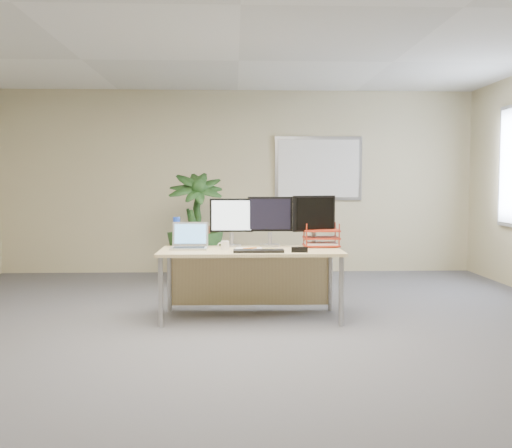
{
  "coord_description": "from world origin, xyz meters",
  "views": [
    {
      "loc": [
        -0.05,
        -4.5,
        1.32
      ],
      "look_at": [
        0.13,
        0.35,
        0.98
      ],
      "focal_mm": 40.0,
      "sensor_mm": 36.0,
      "label": 1
    }
  ],
  "objects_px": {
    "monitor_right": "(270,218)",
    "monitor_left": "(232,219)",
    "floor_plant": "(195,227)",
    "laptop": "(190,242)",
    "desk": "(251,263)"
  },
  "relations": [
    {
      "from": "monitor_right",
      "to": "laptop",
      "type": "bearing_deg",
      "value": -168.64
    },
    {
      "from": "desk",
      "to": "floor_plant",
      "type": "xyz_separation_m",
      "value": [
        -0.68,
        1.92,
        0.21
      ]
    },
    {
      "from": "monitor_right",
      "to": "laptop",
      "type": "height_order",
      "value": "monitor_right"
    },
    {
      "from": "floor_plant",
      "to": "monitor_right",
      "type": "distance_m",
      "value": 1.96
    },
    {
      "from": "floor_plant",
      "to": "monitor_left",
      "type": "relative_size",
      "value": 3.06
    },
    {
      "from": "desk",
      "to": "monitor_right",
      "type": "bearing_deg",
      "value": 41.98
    },
    {
      "from": "monitor_left",
      "to": "laptop",
      "type": "height_order",
      "value": "monitor_left"
    },
    {
      "from": "floor_plant",
      "to": "monitor_right",
      "type": "height_order",
      "value": "floor_plant"
    },
    {
      "from": "floor_plant",
      "to": "monitor_left",
      "type": "height_order",
      "value": "floor_plant"
    },
    {
      "from": "floor_plant",
      "to": "laptop",
      "type": "height_order",
      "value": "floor_plant"
    },
    {
      "from": "monitor_right",
      "to": "laptop",
      "type": "relative_size",
      "value": 1.41
    },
    {
      "from": "monitor_right",
      "to": "monitor_left",
      "type": "bearing_deg",
      "value": 178.89
    },
    {
      "from": "monitor_right",
      "to": "floor_plant",
      "type": "bearing_deg",
      "value": 116.95
    },
    {
      "from": "desk",
      "to": "monitor_right",
      "type": "relative_size",
      "value": 3.49
    },
    {
      "from": "monitor_left",
      "to": "laptop",
      "type": "distance_m",
      "value": 0.5
    }
  ]
}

